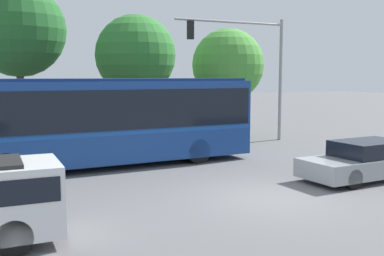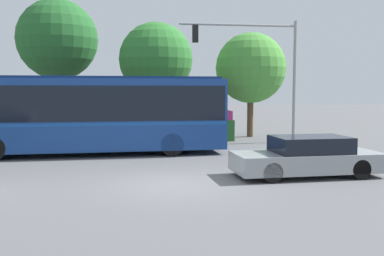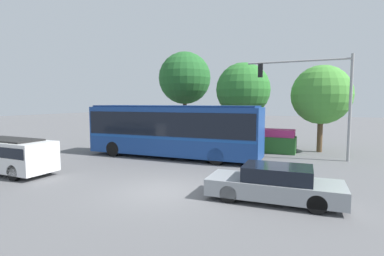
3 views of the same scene
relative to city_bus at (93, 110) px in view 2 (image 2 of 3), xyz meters
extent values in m
plane|color=#5B5B5E|center=(2.93, -6.74, -1.95)|extent=(140.00, 140.00, 0.00)
cube|color=navy|center=(0.01, 0.00, -0.16)|extent=(11.57, 2.79, 3.08)
cube|color=black|center=(0.01, 0.00, 0.33)|extent=(11.34, 2.83, 1.48)
cube|color=#194C9E|center=(0.01, 0.00, -0.53)|extent=(11.45, 2.82, 0.14)
cube|color=navy|center=(0.01, 0.00, 1.43)|extent=(11.10, 2.58, 0.10)
cylinder|color=black|center=(-3.93, 0.99, -1.45)|extent=(1.01, 0.33, 1.00)
cylinder|color=black|center=(3.38, -1.00, -1.45)|extent=(1.01, 0.33, 1.00)
cylinder|color=black|center=(3.32, 1.18, -1.45)|extent=(1.01, 0.33, 1.00)
cube|color=gray|center=(7.33, -6.03, -1.46)|extent=(4.91, 2.04, 0.61)
cube|color=black|center=(7.45, -6.03, -0.89)|extent=(2.48, 1.72, 0.53)
cylinder|color=black|center=(5.85, -6.91, -1.63)|extent=(0.65, 0.24, 0.64)
cylinder|color=black|center=(5.79, -5.27, -1.63)|extent=(0.65, 0.24, 0.64)
cylinder|color=black|center=(8.81, -6.80, -1.63)|extent=(0.65, 0.24, 0.64)
cylinder|color=black|center=(8.75, -5.16, -1.63)|extent=(0.65, 0.24, 0.64)
cylinder|color=gray|center=(10.52, 3.23, 1.33)|extent=(0.18, 0.18, 6.56)
cylinder|color=gray|center=(7.36, 3.23, 4.33)|extent=(6.32, 0.12, 0.12)
cube|color=black|center=(5.05, 3.23, 3.83)|extent=(0.30, 0.22, 0.90)
cylinder|color=red|center=(5.05, 3.35, 4.13)|extent=(0.18, 0.02, 0.18)
cylinder|color=yellow|center=(5.05, 3.35, 3.83)|extent=(0.18, 0.02, 0.18)
cylinder|color=green|center=(5.05, 3.35, 3.53)|extent=(0.18, 0.02, 0.18)
cube|color=#286028|center=(2.04, 4.70, -1.36)|extent=(10.67, 1.55, 1.17)
cube|color=#B22D6B|center=(2.04, 4.70, -0.52)|extent=(10.46, 1.47, 0.51)
cylinder|color=brown|center=(-2.55, 7.40, 0.12)|extent=(0.36, 0.36, 4.13)
sphere|color=#236028|center=(-2.55, 7.40, 3.88)|extent=(4.73, 4.73, 4.73)
cylinder|color=brown|center=(3.18, 6.11, -0.40)|extent=(0.32, 0.32, 3.09)
sphere|color=#2D752D|center=(3.18, 6.11, 2.68)|extent=(4.29, 4.29, 4.29)
cylinder|color=brown|center=(8.90, 6.18, -0.62)|extent=(0.38, 0.38, 2.65)
sphere|color=#479338|center=(8.90, 6.18, 2.23)|extent=(4.25, 4.25, 4.25)
camera|label=1|loc=(-4.73, -17.30, 1.58)|focal=42.59mm
camera|label=2|loc=(1.49, -19.58, 0.88)|focal=40.84mm
camera|label=3|loc=(8.75, -16.90, 1.70)|focal=27.22mm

